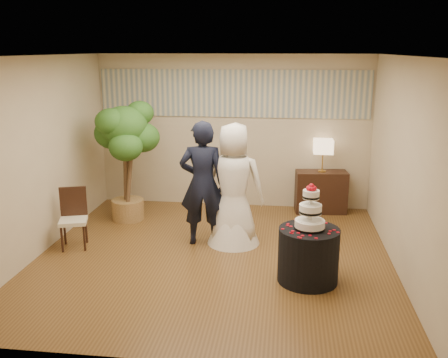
# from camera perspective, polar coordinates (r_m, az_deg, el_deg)

# --- Properties ---
(floor) EXTENTS (5.00, 5.00, 0.00)m
(floor) POSITION_cam_1_polar(r_m,az_deg,el_deg) (7.23, -1.20, -8.85)
(floor) COLOR brown
(floor) RESTS_ON ground
(ceiling) EXTENTS (5.00, 5.00, 0.00)m
(ceiling) POSITION_cam_1_polar(r_m,az_deg,el_deg) (6.63, -1.33, 13.91)
(ceiling) COLOR white
(ceiling) RESTS_ON wall_back
(wall_back) EXTENTS (5.00, 0.06, 2.80)m
(wall_back) POSITION_cam_1_polar(r_m,az_deg,el_deg) (9.23, 1.02, 5.42)
(wall_back) COLOR #C3B190
(wall_back) RESTS_ON ground
(wall_front) EXTENTS (5.00, 0.06, 2.80)m
(wall_front) POSITION_cam_1_polar(r_m,az_deg,el_deg) (4.43, -6.02, -5.05)
(wall_front) COLOR #C3B190
(wall_front) RESTS_ON ground
(wall_left) EXTENTS (0.06, 5.00, 2.80)m
(wall_left) POSITION_cam_1_polar(r_m,az_deg,el_deg) (7.57, -20.34, 2.43)
(wall_left) COLOR #C3B190
(wall_left) RESTS_ON ground
(wall_right) EXTENTS (0.06, 5.00, 2.80)m
(wall_right) POSITION_cam_1_polar(r_m,az_deg,el_deg) (6.90, 19.76, 1.34)
(wall_right) COLOR #C3B190
(wall_right) RESTS_ON ground
(mural_border) EXTENTS (4.90, 0.02, 0.85)m
(mural_border) POSITION_cam_1_polar(r_m,az_deg,el_deg) (9.13, 1.03, 9.74)
(mural_border) COLOR #A1A595
(mural_border) RESTS_ON wall_back
(groom) EXTENTS (0.72, 0.51, 1.89)m
(groom) POSITION_cam_1_polar(r_m,az_deg,el_deg) (7.42, -2.46, -0.52)
(groom) COLOR black
(groom) RESTS_ON floor
(bride) EXTENTS (0.93, 0.83, 1.85)m
(bride) POSITION_cam_1_polar(r_m,az_deg,el_deg) (7.43, 1.12, -0.63)
(bride) COLOR white
(bride) RESTS_ON floor
(cake_table) EXTENTS (1.02, 1.02, 0.71)m
(cake_table) POSITION_cam_1_polar(r_m,az_deg,el_deg) (6.48, 9.61, -8.58)
(cake_table) COLOR black
(cake_table) RESTS_ON floor
(wedding_cake) EXTENTS (0.38, 0.38, 0.59)m
(wedding_cake) POSITION_cam_1_polar(r_m,az_deg,el_deg) (6.25, 9.87, -3.12)
(wedding_cake) COLOR white
(wedding_cake) RESTS_ON cake_table
(console) EXTENTS (0.94, 0.49, 0.76)m
(console) POSITION_cam_1_polar(r_m,az_deg,el_deg) (9.18, 11.01, -1.45)
(console) COLOR black
(console) RESTS_ON floor
(table_lamp) EXTENTS (0.34, 0.34, 0.58)m
(table_lamp) POSITION_cam_1_polar(r_m,az_deg,el_deg) (9.02, 11.22, 2.63)
(table_lamp) COLOR beige
(table_lamp) RESTS_ON console
(ficus_tree) EXTENTS (1.31, 1.31, 2.08)m
(ficus_tree) POSITION_cam_1_polar(r_m,az_deg,el_deg) (8.61, -11.18, 2.02)
(ficus_tree) COLOR #2D5D1D
(ficus_tree) RESTS_ON floor
(side_chair) EXTENTS (0.52, 0.53, 0.89)m
(side_chair) POSITION_cam_1_polar(r_m,az_deg,el_deg) (7.72, -16.86, -4.41)
(side_chair) COLOR black
(side_chair) RESTS_ON floor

